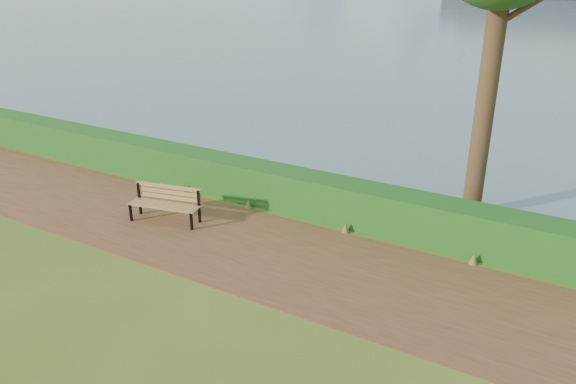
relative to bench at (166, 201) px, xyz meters
The scene contains 4 objects.
ground 2.50m from the bench, 11.35° to the right, with size 140.00×140.00×0.00m, color #475819.
path 2.46m from the bench, ahead, with size 40.00×3.40×0.01m, color #56361D.
hedge 3.20m from the bench, 41.37° to the left, with size 32.00×0.85×1.00m, color #144715.
bench is the anchor object (origin of this frame).
Camera 1 is at (6.30, -8.66, 5.84)m, focal length 35.00 mm.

